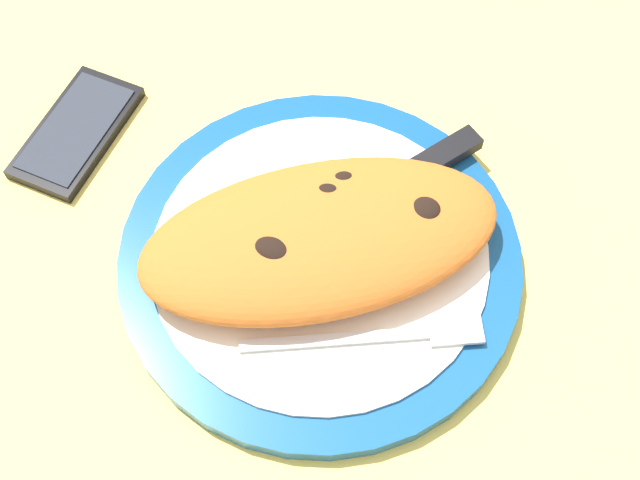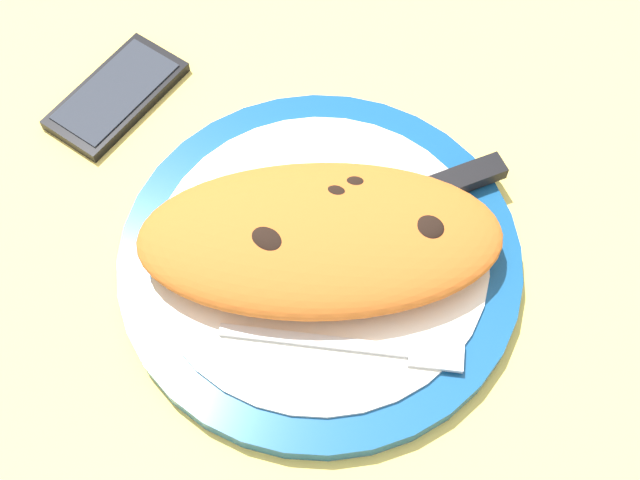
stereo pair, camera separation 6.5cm
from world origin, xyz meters
The scene contains 6 objects.
ground_plane centered at (0.00, 0.00, -1.50)cm, with size 150.00×150.00×3.00cm, color #EACC60.
plate centered at (0.00, 0.00, 0.88)cm, with size 31.56×31.56×1.85cm.
calzone centered at (0.26, 0.34, 4.09)cm, with size 29.68×18.34×4.53cm.
fork centered at (4.41, -7.30, 2.05)cm, with size 17.99×2.33×0.40cm.
knife centered at (7.18, 6.21, 2.34)cm, with size 18.96×12.75×1.20cm.
smartphone centered at (-20.36, 13.50, 0.56)cm, with size 11.21×14.01×1.16cm.
Camera 1 is at (-1.45, -31.87, 60.64)cm, focal length 48.45 mm.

